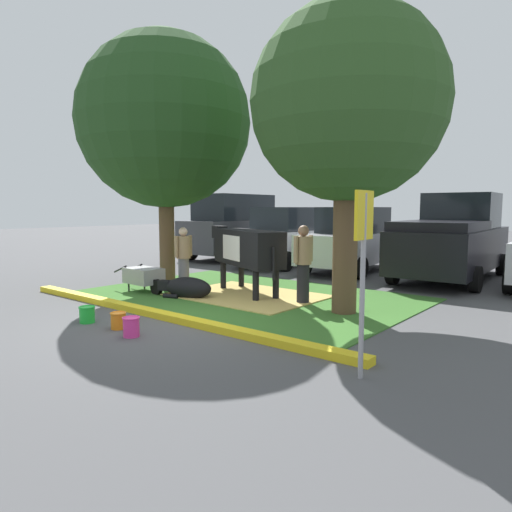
{
  "coord_description": "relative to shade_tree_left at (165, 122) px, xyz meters",
  "views": [
    {
      "loc": [
        6.11,
        -5.37,
        1.99
      ],
      "look_at": [
        -0.5,
        2.73,
        0.9
      ],
      "focal_mm": 32.25,
      "sensor_mm": 36.0,
      "label": 1
    }
  ],
  "objects": [
    {
      "name": "hay_bedding",
      "position": [
        2.54,
        0.18,
        -4.09
      ],
      "size": [
        3.23,
        2.44,
        0.04
      ],
      "primitive_type": "cube",
      "rotation": [
        0.0,
        0.0,
        -0.01
      ],
      "color": "tan",
      "rests_on": "ground"
    },
    {
      "name": "person_handler",
      "position": [
        0.79,
        -0.16,
        -3.3
      ],
      "size": [
        0.34,
        0.53,
        1.53
      ],
      "color": "slate",
      "rests_on": "ground"
    },
    {
      "name": "suv_dark_grey",
      "position": [
        -3.03,
        5.96,
        -2.85
      ],
      "size": [
        2.27,
        4.67,
        2.52
      ],
      "color": "#3D3D42",
      "rests_on": "ground"
    },
    {
      "name": "parking_sign",
      "position": [
        6.79,
        -2.79,
        -2.57
      ],
      "size": [
        0.06,
        0.44,
        2.19
      ],
      "color": "#99999E",
      "rests_on": "ground"
    },
    {
      "name": "bucket_green",
      "position": [
        1.9,
        -3.39,
        -3.97
      ],
      "size": [
        0.28,
        0.28,
        0.29
      ],
      "color": "green",
      "rests_on": "ground"
    },
    {
      "name": "ground_plane",
      "position": [
        3.04,
        -2.25,
        -4.12
      ],
      "size": [
        80.0,
        80.0,
        0.0
      ],
      "primitive_type": "plane",
      "color": "#4C4C4F"
    },
    {
      "name": "grass_island",
      "position": [
        2.51,
        0.24,
        -4.11
      ],
      "size": [
        7.26,
        4.89,
        0.02
      ],
      "primitive_type": "cube",
      "color": "#386B28",
      "rests_on": "ground"
    },
    {
      "name": "shade_tree_right",
      "position": [
        5.01,
        0.09,
        -0.26
      ],
      "size": [
        3.59,
        3.59,
        5.69
      ],
      "color": "brown",
      "rests_on": "ground"
    },
    {
      "name": "bucket_pink",
      "position": [
        3.22,
        -3.43,
        -3.96
      ],
      "size": [
        0.27,
        0.27,
        0.31
      ],
      "color": "#EA3893",
      "rests_on": "ground"
    },
    {
      "name": "person_visitor_near",
      "position": [
        3.95,
        0.3,
        -3.24
      ],
      "size": [
        0.34,
        0.52,
        1.64
      ],
      "color": "black",
      "rests_on": "ground"
    },
    {
      "name": "wheelbarrow",
      "position": [
        0.3,
        -0.96,
        -3.73
      ],
      "size": [
        1.61,
        0.64,
        0.63
      ],
      "color": "gray",
      "rests_on": "ground"
    },
    {
      "name": "calf_lying",
      "position": [
        1.63,
        -0.82,
        -3.88
      ],
      "size": [
        1.33,
        0.79,
        0.48
      ],
      "color": "black",
      "rests_on": "ground"
    },
    {
      "name": "cow_holstein",
      "position": [
        2.28,
        0.42,
        -3.04
      ],
      "size": [
        2.99,
        1.63,
        1.53
      ],
      "color": "black",
      "rests_on": "ground"
    },
    {
      "name": "sedan_red",
      "position": [
        -0.18,
        5.5,
        -3.13
      ],
      "size": [
        2.16,
        4.47,
        2.02
      ],
      "color": "silver",
      "rests_on": "ground"
    },
    {
      "name": "bucket_orange",
      "position": [
        2.67,
        -3.29,
        -3.97
      ],
      "size": [
        0.27,
        0.27,
        0.28
      ],
      "color": "orange",
      "rests_on": "ground"
    },
    {
      "name": "hatchback_white",
      "position": [
        2.39,
        5.52,
        -3.13
      ],
      "size": [
        2.16,
        4.47,
        2.02
      ],
      "color": "silver",
      "rests_on": "ground"
    },
    {
      "name": "pickup_truck_black",
      "position": [
        5.31,
        5.77,
        -3.01
      ],
      "size": [
        2.39,
        5.48,
        2.42
      ],
      "color": "black",
      "rests_on": "ground"
    },
    {
      "name": "shade_tree_left",
      "position": [
        0.0,
        0.0,
        0.0
      ],
      "size": [
        4.28,
        4.28,
        6.27
      ],
      "color": "brown",
      "rests_on": "ground"
    },
    {
      "name": "curb_yellow",
      "position": [
        2.51,
        -2.36,
        -4.06
      ],
      "size": [
        8.46,
        0.24,
        0.12
      ],
      "primitive_type": "cube",
      "color": "yellow",
      "rests_on": "ground"
    }
  ]
}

